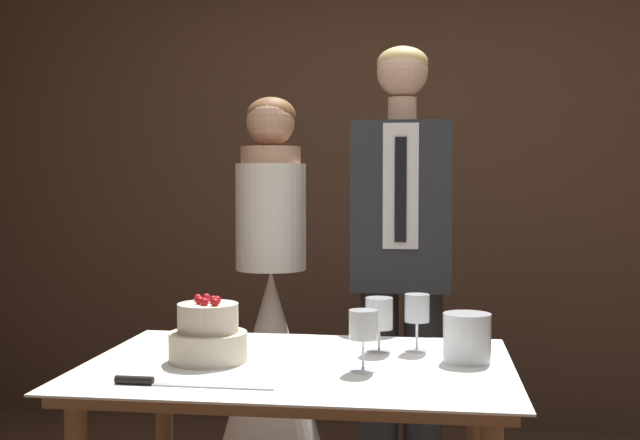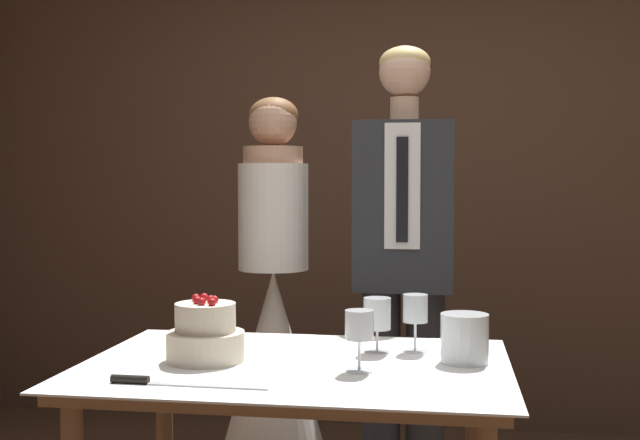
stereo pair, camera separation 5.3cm
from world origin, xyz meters
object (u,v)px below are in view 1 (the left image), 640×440
at_px(hurricane_candle, 467,339).
at_px(bride, 271,356).
at_px(wine_glass_far, 379,316).
at_px(tiered_cake, 208,335).
at_px(groom, 401,257).
at_px(wine_glass_near, 417,310).
at_px(cake_knife, 163,382).
at_px(wine_glass_middle, 363,328).
at_px(cake_table, 299,396).

height_order(hurricane_candle, bride, bride).
bearing_deg(bride, wine_glass_far, -56.66).
distance_m(tiered_cake, groom, 1.06).
height_order(wine_glass_near, wine_glass_far, wine_glass_near).
relative_size(wine_glass_far, hurricane_candle, 1.19).
height_order(wine_glass_near, groom, groom).
relative_size(cake_knife, wine_glass_middle, 2.47).
xyz_separation_m(cake_knife, wine_glass_far, (0.52, 0.47, 0.10)).
relative_size(cake_table, groom, 0.67).
bearing_deg(bride, groom, -0.06).
bearing_deg(cake_knife, groom, 65.54).
relative_size(cake_table, hurricane_candle, 8.64).
bearing_deg(tiered_cake, groom, 60.26).
bearing_deg(wine_glass_near, bride, 130.35).
relative_size(hurricane_candle, bride, 0.09).
bearing_deg(tiered_cake, hurricane_candle, 7.20).
bearing_deg(wine_glass_near, wine_glass_far, -164.84).
bearing_deg(bride, wine_glass_near, -49.65).
bearing_deg(groom, wine_glass_middle, -94.05).
bearing_deg(bride, wine_glass_middle, -65.17).
bearing_deg(hurricane_candle, wine_glass_near, 139.40).
distance_m(cake_table, hurricane_candle, 0.51).
xyz_separation_m(tiered_cake, wine_glass_far, (0.48, 0.19, 0.04)).
height_order(cake_table, groom, groom).
distance_m(cake_table, tiered_cake, 0.31).
height_order(cake_table, wine_glass_near, wine_glass_near).
distance_m(wine_glass_middle, hurricane_candle, 0.33).
bearing_deg(tiered_cake, wine_glass_near, 20.10).
height_order(cake_table, tiered_cake, tiered_cake).
height_order(wine_glass_near, bride, bride).
distance_m(cake_table, wine_glass_middle, 0.30).
bearing_deg(groom, cake_knife, -115.15).
height_order(wine_glass_far, hurricane_candle, wine_glass_far).
bearing_deg(wine_glass_far, cake_table, -141.75).
distance_m(tiered_cake, wine_glass_near, 0.63).
relative_size(wine_glass_near, wine_glass_far, 1.05).
xyz_separation_m(tiered_cake, wine_glass_near, (0.59, 0.22, 0.05)).
height_order(bride, groom, groom).
bearing_deg(wine_glass_middle, cake_table, 158.52).
relative_size(cake_knife, hurricane_candle, 2.96).
bearing_deg(cake_knife, cake_table, 45.19).
distance_m(cake_table, bride, 0.94).
bearing_deg(groom, hurricane_candle, -75.21).
relative_size(cake_table, wine_glass_far, 7.24).
height_order(cake_knife, wine_glass_near, wine_glass_near).
xyz_separation_m(tiered_cake, cake_knife, (-0.04, -0.28, -0.07)).
height_order(cake_table, wine_glass_far, wine_glass_far).
height_order(wine_glass_middle, wine_glass_far, wine_glass_middle).
relative_size(tiered_cake, hurricane_candle, 1.60).
height_order(cake_knife, wine_glass_far, wine_glass_far).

